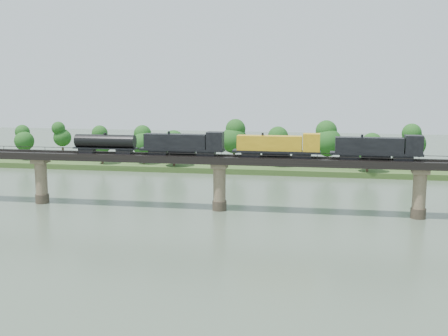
# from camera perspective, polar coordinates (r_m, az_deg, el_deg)

# --- Properties ---
(ground) EXTENTS (400.00, 400.00, 0.00)m
(ground) POSITION_cam_1_polar(r_m,az_deg,el_deg) (89.92, -3.90, -8.72)
(ground) COLOR #3C4C3B
(ground) RESTS_ON ground
(far_bank) EXTENTS (300.00, 24.00, 1.60)m
(far_bank) POSITION_cam_1_polar(r_m,az_deg,el_deg) (171.42, 2.81, 0.23)
(far_bank) COLOR #2D471C
(far_bank) RESTS_ON ground
(bridge) EXTENTS (236.00, 30.00, 11.50)m
(bridge) POSITION_cam_1_polar(r_m,az_deg,el_deg) (117.03, -0.47, -1.70)
(bridge) COLOR #473A2D
(bridge) RESTS_ON ground
(bridge_superstructure) EXTENTS (220.00, 4.90, 0.75)m
(bridge_superstructure) POSITION_cam_1_polar(r_m,az_deg,el_deg) (115.99, -0.47, 1.37)
(bridge_superstructure) COLOR black
(bridge_superstructure) RESTS_ON bridge
(far_treeline) EXTENTS (289.06, 17.54, 13.60)m
(far_treeline) POSITION_cam_1_polar(r_m,az_deg,el_deg) (167.14, -0.16, 2.78)
(far_treeline) COLOR #382619
(far_treeline) RESTS_ON far_bank
(freight_train) EXTENTS (72.11, 2.81, 4.96)m
(freight_train) POSITION_cam_1_polar(r_m,az_deg,el_deg) (114.89, 2.15, 2.34)
(freight_train) COLOR black
(freight_train) RESTS_ON bridge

